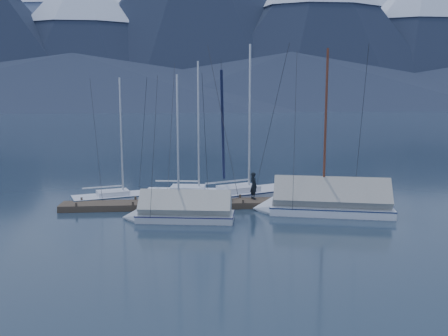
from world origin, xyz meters
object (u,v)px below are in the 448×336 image
at_px(sailboat_open_right, 256,194).
at_px(person, 254,186).
at_px(sailboat_covered_far, 177,213).
at_px(sailboat_open_left, 130,197).
at_px(sailboat_covered_near, 320,204).
at_px(sailboat_open_mid, 207,195).

height_order(sailboat_open_right, person, sailboat_open_right).
bearing_deg(sailboat_covered_far, person, 35.84).
height_order(sailboat_open_left, sailboat_covered_far, sailboat_open_left).
bearing_deg(sailboat_covered_near, sailboat_open_right, 121.68).
bearing_deg(sailboat_covered_far, sailboat_open_left, 119.00).
xyz_separation_m(sailboat_open_mid, sailboat_covered_near, (5.80, -4.42, 0.32)).
xyz_separation_m(sailboat_open_mid, sailboat_covered_far, (-1.79, -5.28, 0.23)).
bearing_deg(sailboat_open_right, person, -103.30).
distance_m(sailboat_open_left, sailboat_open_right, 7.70).
bearing_deg(sailboat_covered_far, sailboat_open_mid, 71.31).
height_order(sailboat_open_left, sailboat_open_right, sailboat_open_right).
bearing_deg(person, sailboat_covered_near, -145.87).
bearing_deg(sailboat_open_left, sailboat_open_mid, 1.89).
height_order(sailboat_covered_near, sailboat_covered_far, sailboat_covered_near).
distance_m(sailboat_open_mid, sailboat_covered_near, 7.30).
bearing_deg(sailboat_open_right, sailboat_open_mid, -179.96).
bearing_deg(sailboat_open_mid, sailboat_open_left, -178.11).
xyz_separation_m(sailboat_open_left, sailboat_open_right, (7.70, 0.15, 0.04)).
xyz_separation_m(sailboat_open_left, sailboat_covered_far, (2.84, -5.13, 0.25)).
height_order(sailboat_open_mid, sailboat_open_right, sailboat_open_right).
xyz_separation_m(sailboat_open_left, person, (7.20, -1.98, 0.97)).
distance_m(sailboat_covered_near, sailboat_covered_far, 7.64).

